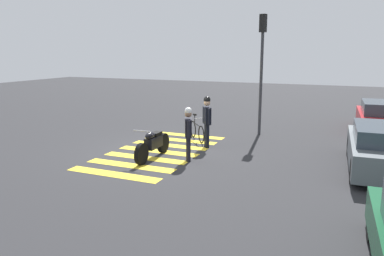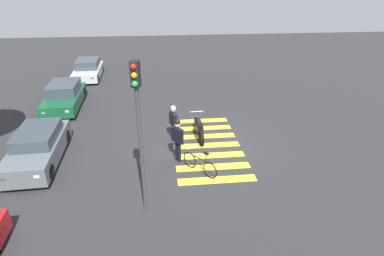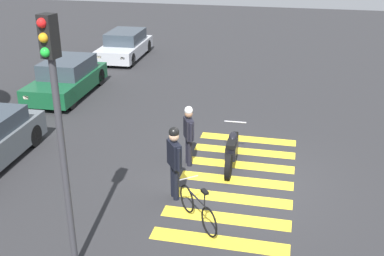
{
  "view_description": "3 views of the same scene",
  "coord_description": "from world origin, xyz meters",
  "px_view_note": "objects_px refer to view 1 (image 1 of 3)",
  "views": [
    {
      "loc": [
        11.07,
        6.01,
        3.41
      ],
      "look_at": [
        0.12,
        1.33,
        0.96
      ],
      "focal_mm": 34.82,
      "sensor_mm": 36.0,
      "label": 1
    },
    {
      "loc": [
        -12.34,
        1.97,
        6.83
      ],
      "look_at": [
        -0.15,
        0.67,
        0.97
      ],
      "focal_mm": 29.61,
      "sensor_mm": 36.0,
      "label": 2
    },
    {
      "loc": [
        -10.9,
        -1.25,
        6.1
      ],
      "look_at": [
        0.44,
        1.29,
        1.19
      ],
      "focal_mm": 44.43,
      "sensor_mm": 36.0,
      "label": 3
    }
  ],
  "objects_px": {
    "police_motorcycle": "(153,144)",
    "car_grey_coupe": "(381,149)",
    "traffic_light_pole": "(262,56)",
    "car_red_convertible": "(382,117)",
    "officer_on_foot": "(207,118)",
    "officer_by_motorcycle": "(188,131)",
    "leaning_bicycle": "(197,131)"
  },
  "relations": [
    {
      "from": "police_motorcycle",
      "to": "car_grey_coupe",
      "type": "relative_size",
      "value": 0.51
    },
    {
      "from": "traffic_light_pole",
      "to": "car_red_convertible",
      "type": "bearing_deg",
      "value": 118.43
    },
    {
      "from": "officer_on_foot",
      "to": "officer_by_motorcycle",
      "type": "xyz_separation_m",
      "value": [
        1.81,
        0.07,
        -0.11
      ]
    },
    {
      "from": "officer_by_motorcycle",
      "to": "car_grey_coupe",
      "type": "bearing_deg",
      "value": 102.96
    },
    {
      "from": "car_red_convertible",
      "to": "police_motorcycle",
      "type": "bearing_deg",
      "value": -43.51
    },
    {
      "from": "leaning_bicycle",
      "to": "traffic_light_pole",
      "type": "xyz_separation_m",
      "value": [
        -1.98,
        2.02,
        2.85
      ]
    },
    {
      "from": "leaning_bicycle",
      "to": "officer_on_foot",
      "type": "relative_size",
      "value": 0.73
    },
    {
      "from": "leaning_bicycle",
      "to": "traffic_light_pole",
      "type": "height_order",
      "value": "traffic_light_pole"
    },
    {
      "from": "leaning_bicycle",
      "to": "traffic_light_pole",
      "type": "relative_size",
      "value": 0.28
    },
    {
      "from": "leaning_bicycle",
      "to": "car_grey_coupe",
      "type": "distance_m",
      "value": 6.54
    },
    {
      "from": "officer_by_motorcycle",
      "to": "car_red_convertible",
      "type": "distance_m",
      "value": 9.42
    },
    {
      "from": "officer_by_motorcycle",
      "to": "police_motorcycle",
      "type": "bearing_deg",
      "value": -81.81
    },
    {
      "from": "police_motorcycle",
      "to": "leaning_bicycle",
      "type": "distance_m",
      "value": 2.95
    },
    {
      "from": "officer_by_motorcycle",
      "to": "traffic_light_pole",
      "type": "relative_size",
      "value": 0.35
    },
    {
      "from": "police_motorcycle",
      "to": "car_grey_coupe",
      "type": "distance_m",
      "value": 6.85
    },
    {
      "from": "police_motorcycle",
      "to": "car_red_convertible",
      "type": "xyz_separation_m",
      "value": [
        -7.48,
        7.1,
        0.17
      ]
    },
    {
      "from": "leaning_bicycle",
      "to": "car_grey_coupe",
      "type": "xyz_separation_m",
      "value": [
        1.49,
        6.36,
        0.29
      ]
    },
    {
      "from": "police_motorcycle",
      "to": "traffic_light_pole",
      "type": "xyz_separation_m",
      "value": [
        -4.91,
        2.36,
        2.75
      ]
    },
    {
      "from": "car_grey_coupe",
      "to": "traffic_light_pole",
      "type": "height_order",
      "value": "traffic_light_pole"
    },
    {
      "from": "officer_on_foot",
      "to": "car_red_convertible",
      "type": "xyz_separation_m",
      "value": [
        -5.5,
        6.0,
        -0.46
      ]
    },
    {
      "from": "police_motorcycle",
      "to": "officer_on_foot",
      "type": "relative_size",
      "value": 1.17
    },
    {
      "from": "officer_by_motorcycle",
      "to": "car_grey_coupe",
      "type": "relative_size",
      "value": 0.4
    },
    {
      "from": "police_motorcycle",
      "to": "car_red_convertible",
      "type": "height_order",
      "value": "car_red_convertible"
    },
    {
      "from": "officer_on_foot",
      "to": "car_grey_coupe",
      "type": "height_order",
      "value": "officer_on_foot"
    },
    {
      "from": "car_red_convertible",
      "to": "car_grey_coupe",
      "type": "relative_size",
      "value": 0.98
    },
    {
      "from": "police_motorcycle",
      "to": "officer_by_motorcycle",
      "type": "distance_m",
      "value": 1.3
    },
    {
      "from": "leaning_bicycle",
      "to": "officer_by_motorcycle",
      "type": "distance_m",
      "value": 2.95
    },
    {
      "from": "officer_on_foot",
      "to": "car_red_convertible",
      "type": "relative_size",
      "value": 0.44
    },
    {
      "from": "police_motorcycle",
      "to": "officer_on_foot",
      "type": "bearing_deg",
      "value": 150.79
    },
    {
      "from": "officer_on_foot",
      "to": "car_red_convertible",
      "type": "bearing_deg",
      "value": 132.54
    },
    {
      "from": "police_motorcycle",
      "to": "leaning_bicycle",
      "type": "bearing_deg",
      "value": 173.41
    },
    {
      "from": "officer_on_foot",
      "to": "car_red_convertible",
      "type": "distance_m",
      "value": 8.15
    }
  ]
}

